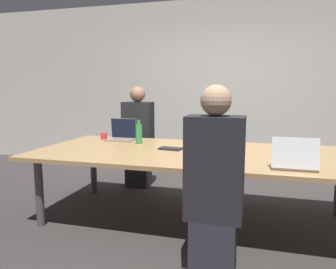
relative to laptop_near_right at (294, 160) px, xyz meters
name	(u,v)px	position (x,y,z in m)	size (l,w,h in m)	color
ground_plane	(195,220)	(-0.89, 0.49, -0.80)	(24.00, 24.00, 0.00)	#383333
curtain_wall	(222,86)	(-0.89, 2.79, 0.60)	(12.00, 0.06, 2.80)	beige
conference_table	(195,157)	(-0.89, 0.49, -0.12)	(3.27, 1.45, 0.73)	tan
laptop_near_right	(294,160)	(0.00, 0.00, 0.00)	(0.35, 0.26, 0.26)	silver
laptop_far_left	(122,134)	(-1.91, 0.99, 0.00)	(0.33, 0.26, 0.26)	gray
person_far_left	(138,139)	(-1.89, 1.47, -0.13)	(0.40, 0.24, 1.39)	#2D2D38
cup_far_left	(104,136)	(-2.16, 0.98, -0.03)	(0.08, 0.08, 0.08)	red
bottle_far_left	(139,133)	(-1.62, 0.79, 0.05)	(0.08, 0.08, 0.28)	green
laptop_near_midright	(216,157)	(-0.62, -0.03, -0.01)	(0.31, 0.24, 0.24)	silver
person_near_midright	(214,187)	(-0.57, -0.49, -0.13)	(0.40, 0.24, 1.39)	#2D2D38
stapler	(192,153)	(-0.89, 0.28, -0.05)	(0.08, 0.16, 0.05)	black
notebook	(170,149)	(-1.17, 0.53, -0.06)	(0.25, 0.16, 0.02)	#232328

